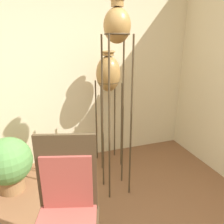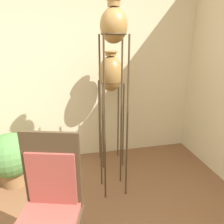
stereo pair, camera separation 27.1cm
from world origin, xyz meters
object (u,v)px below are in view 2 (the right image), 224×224
at_px(vase_stand_medium, 111,75).
at_px(vase_stand_tall, 114,36).
at_px(chair, 49,203).
at_px(potted_plant, 11,157).

bearing_deg(vase_stand_medium, vase_stand_tall, -99.69).
xyz_separation_m(vase_stand_tall, chair, (-0.68, -0.82, -1.17)).
distance_m(vase_stand_tall, potted_plant, 1.91).
height_order(vase_stand_tall, chair, vase_stand_tall).
bearing_deg(chair, vase_stand_tall, 67.02).
relative_size(vase_stand_medium, potted_plant, 2.37).
relative_size(vase_stand_tall, potted_plant, 3.12).
height_order(vase_stand_tall, vase_stand_medium, vase_stand_tall).
xyz_separation_m(vase_stand_medium, potted_plant, (-1.32, -0.23, -0.93)).
bearing_deg(potted_plant, vase_stand_medium, 10.10).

